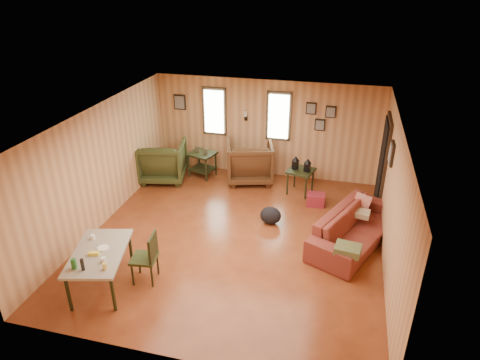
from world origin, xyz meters
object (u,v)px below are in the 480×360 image
(recliner_brown, at_px, (250,159))
(dining_table, at_px, (99,255))
(sofa, at_px, (356,223))
(recliner_green, at_px, (163,159))
(side_table, at_px, (301,169))
(end_table, at_px, (202,160))

(recliner_brown, distance_m, dining_table, 4.67)
(sofa, distance_m, recliner_green, 4.91)
(recliner_brown, xyz_separation_m, side_table, (1.29, -0.36, 0.05))
(recliner_green, height_order, dining_table, recliner_green)
(recliner_brown, distance_m, recliner_green, 2.12)
(recliner_brown, bearing_deg, dining_table, 56.32)
(end_table, xyz_separation_m, side_table, (2.48, -0.30, 0.18))
(sofa, distance_m, recliner_brown, 3.34)
(recliner_brown, height_order, end_table, recliner_brown)
(end_table, distance_m, dining_table, 4.39)
(recliner_brown, bearing_deg, recliner_green, -2.87)
(recliner_green, distance_m, end_table, 0.97)
(recliner_green, bearing_deg, end_table, -166.92)
(sofa, distance_m, dining_table, 4.59)
(recliner_green, relative_size, end_table, 1.40)
(sofa, relative_size, side_table, 2.59)
(recliner_brown, relative_size, end_table, 1.44)
(dining_table, bearing_deg, sofa, 15.75)
(end_table, bearing_deg, sofa, -29.25)
(recliner_green, bearing_deg, recliner_brown, -179.18)
(sofa, xyz_separation_m, dining_table, (-3.97, -2.29, 0.16))
(side_table, relative_size, dining_table, 0.60)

